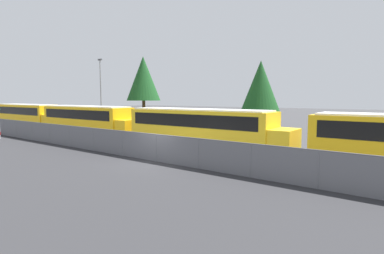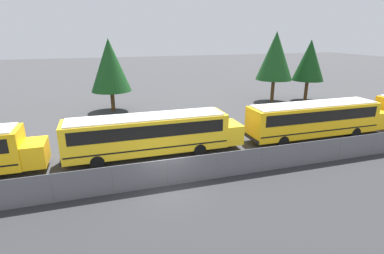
{
  "view_description": "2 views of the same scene",
  "coord_description": "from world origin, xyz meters",
  "px_view_note": "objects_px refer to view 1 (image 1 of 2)",
  "views": [
    {
      "loc": [
        12.16,
        -12.87,
        3.78
      ],
      "look_at": [
        -0.87,
        4.73,
        1.65
      ],
      "focal_mm": 28.0,
      "sensor_mm": 36.0,
      "label": 1
    },
    {
      "loc": [
        -3.36,
        -15.31,
        8.51
      ],
      "look_at": [
        2.65,
        3.71,
        2.22
      ],
      "focal_mm": 28.0,
      "sensor_mm": 36.0,
      "label": 2
    }
  ],
  "objects_px": {
    "tree_0": "(260,86)",
    "tree_2": "(143,79)",
    "school_bus_1": "(88,118)",
    "school_bus_2": "(201,126)",
    "light_pole": "(101,90)",
    "school_bus_0": "(28,114)"
  },
  "relations": [
    {
      "from": "school_bus_0",
      "to": "tree_2",
      "type": "relative_size",
      "value": 1.34
    },
    {
      "from": "school_bus_0",
      "to": "school_bus_2",
      "type": "bearing_deg",
      "value": -0.59
    },
    {
      "from": "tree_0",
      "to": "tree_2",
      "type": "height_order",
      "value": "tree_2"
    },
    {
      "from": "school_bus_1",
      "to": "light_pole",
      "type": "height_order",
      "value": "light_pole"
    },
    {
      "from": "light_pole",
      "to": "school_bus_0",
      "type": "bearing_deg",
      "value": -124.5
    },
    {
      "from": "light_pole",
      "to": "tree_2",
      "type": "height_order",
      "value": "tree_2"
    },
    {
      "from": "tree_0",
      "to": "tree_2",
      "type": "distance_m",
      "value": 16.68
    },
    {
      "from": "school_bus_2",
      "to": "light_pole",
      "type": "distance_m",
      "value": 23.13
    },
    {
      "from": "tree_0",
      "to": "tree_2",
      "type": "relative_size",
      "value": 0.84
    },
    {
      "from": "school_bus_0",
      "to": "school_bus_2",
      "type": "height_order",
      "value": "same"
    },
    {
      "from": "light_pole",
      "to": "tree_2",
      "type": "bearing_deg",
      "value": 54.99
    },
    {
      "from": "school_bus_0",
      "to": "light_pole",
      "type": "distance_m",
      "value": 9.37
    },
    {
      "from": "tree_0",
      "to": "school_bus_2",
      "type": "bearing_deg",
      "value": -82.65
    },
    {
      "from": "school_bus_1",
      "to": "tree_2",
      "type": "relative_size",
      "value": 1.34
    },
    {
      "from": "school_bus_0",
      "to": "tree_2",
      "type": "height_order",
      "value": "tree_2"
    },
    {
      "from": "light_pole",
      "to": "tree_0",
      "type": "xyz_separation_m",
      "value": [
        19.77,
        6.9,
        0.25
      ]
    },
    {
      "from": "school_bus_1",
      "to": "light_pole",
      "type": "distance_m",
      "value": 11.52
    },
    {
      "from": "school_bus_0",
      "to": "school_bus_2",
      "type": "distance_m",
      "value": 26.65
    },
    {
      "from": "school_bus_2",
      "to": "tree_0",
      "type": "bearing_deg",
      "value": 97.35
    },
    {
      "from": "school_bus_1",
      "to": "tree_0",
      "type": "distance_m",
      "value": 18.97
    },
    {
      "from": "school_bus_2",
      "to": "light_pole",
      "type": "relative_size",
      "value": 1.43
    },
    {
      "from": "school_bus_0",
      "to": "tree_0",
      "type": "distance_m",
      "value": 28.75
    }
  ]
}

